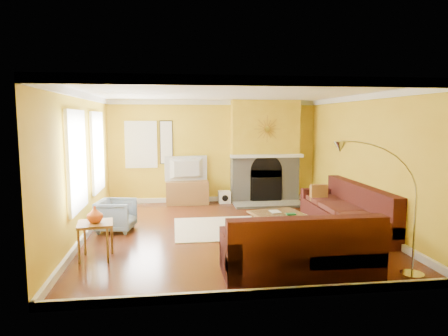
{
  "coord_description": "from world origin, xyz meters",
  "views": [
    {
      "loc": [
        -1.1,
        -7.57,
        2.2
      ],
      "look_at": [
        -0.06,
        0.4,
        1.22
      ],
      "focal_mm": 32.0,
      "sensor_mm": 36.0,
      "label": 1
    }
  ],
  "objects": [
    {
      "name": "side_table",
      "position": [
        -2.32,
        -1.25,
        0.29
      ],
      "size": [
        0.61,
        0.61,
        0.59
      ],
      "primitive_type": null,
      "rotation": [
        0.0,
        0.0,
        0.15
      ],
      "color": "olive",
      "rests_on": "floor"
    },
    {
      "name": "tv",
      "position": [
        -0.73,
        2.72,
        0.93
      ],
      "size": [
        1.13,
        0.34,
        0.65
      ],
      "primitive_type": "imported",
      "rotation": [
        0.0,
        0.0,
        3.32
      ],
      "color": "black",
      "rests_on": "media_console"
    },
    {
      "name": "crown_molding",
      "position": [
        0.0,
        0.0,
        2.64
      ],
      "size": [
        5.5,
        6.0,
        0.12
      ],
      "primitive_type": null,
      "color": "white",
      "rests_on": "ceiling"
    },
    {
      "name": "window_left_near",
      "position": [
        -2.72,
        1.3,
        1.5
      ],
      "size": [
        0.06,
        1.22,
        1.72
      ],
      "primitive_type": "cube",
      "color": "white",
      "rests_on": "wall_left"
    },
    {
      "name": "wall_art",
      "position": [
        -1.25,
        2.97,
        1.6
      ],
      "size": [
        0.34,
        0.04,
        1.14
      ],
      "primitive_type": "cube",
      "color": "white",
      "rests_on": "wall_back"
    },
    {
      "name": "wall_back",
      "position": [
        0.0,
        3.01,
        1.35
      ],
      "size": [
        5.5,
        0.02,
        2.7
      ],
      "primitive_type": "cube",
      "color": "gold",
      "rests_on": "ground"
    },
    {
      "name": "baseboard",
      "position": [
        0.0,
        0.0,
        0.06
      ],
      "size": [
        5.5,
        6.0,
        0.12
      ],
      "primitive_type": null,
      "color": "white",
      "rests_on": "floor"
    },
    {
      "name": "coffee_table",
      "position": [
        0.94,
        -0.2,
        0.19
      ],
      "size": [
        1.15,
        1.15,
        0.38
      ],
      "primitive_type": null,
      "rotation": [
        0.0,
        0.0,
        0.22
      ],
      "color": "white",
      "rests_on": "floor"
    },
    {
      "name": "wall_right",
      "position": [
        2.76,
        0.0,
        1.35
      ],
      "size": [
        0.02,
        6.0,
        2.7
      ],
      "primitive_type": "cube",
      "color": "gold",
      "rests_on": "ground"
    },
    {
      "name": "arc_lamp",
      "position": [
        1.69,
        -2.59,
        0.95
      ],
      "size": [
        1.23,
        0.36,
        1.9
      ],
      "primitive_type": null,
      "color": "silver",
      "rests_on": "floor"
    },
    {
      "name": "armchair",
      "position": [
        -2.22,
        0.34,
        0.32
      ],
      "size": [
        0.8,
        0.78,
        0.63
      ],
      "primitive_type": "imported",
      "rotation": [
        0.0,
        0.0,
        1.4
      ],
      "color": "slate",
      "rests_on": "floor"
    },
    {
      "name": "window_left_far",
      "position": [
        -2.72,
        -0.6,
        1.5
      ],
      "size": [
        0.06,
        1.22,
        1.72
      ],
      "primitive_type": "cube",
      "color": "white",
      "rests_on": "wall_left"
    },
    {
      "name": "ceiling",
      "position": [
        0.0,
        0.0,
        2.71
      ],
      "size": [
        5.5,
        6.0,
        0.02
      ],
      "primitive_type": "cube",
      "color": "white",
      "rests_on": "ground"
    },
    {
      "name": "window_back",
      "position": [
        -1.9,
        2.96,
        1.55
      ],
      "size": [
        0.82,
        0.06,
        1.22
      ],
      "primitive_type": "cube",
      "color": "white",
      "rests_on": "wall_back"
    },
    {
      "name": "vase",
      "position": [
        -2.32,
        -1.25,
        0.72
      ],
      "size": [
        0.27,
        0.27,
        0.26
      ],
      "primitive_type": "imported",
      "rotation": [
        0.0,
        0.0,
        0.08
      ],
      "color": "#D8591E",
      "rests_on": "side_table"
    },
    {
      "name": "sunburst",
      "position": [
        1.35,
        2.57,
        1.95
      ],
      "size": [
        0.7,
        0.04,
        0.7
      ],
      "primitive_type": null,
      "color": "olive",
      "rests_on": "fireplace"
    },
    {
      "name": "wall_front",
      "position": [
        0.0,
        -3.01,
        1.35
      ],
      "size": [
        5.5,
        0.02,
        2.7
      ],
      "primitive_type": "cube",
      "color": "gold",
      "rests_on": "ground"
    },
    {
      "name": "fireplace",
      "position": [
        1.35,
        2.8,
        1.35
      ],
      "size": [
        1.8,
        0.4,
        2.7
      ],
      "primitive_type": null,
      "color": "gray",
      "rests_on": "floor"
    },
    {
      "name": "media_console",
      "position": [
        -0.73,
        2.72,
        0.3
      ],
      "size": [
        1.1,
        0.49,
        0.6
      ],
      "primitive_type": "cube",
      "color": "olive",
      "rests_on": "floor"
    },
    {
      "name": "floor",
      "position": [
        0.0,
        0.0,
        -0.01
      ],
      "size": [
        5.5,
        6.0,
        0.02
      ],
      "primitive_type": "cube",
      "color": "#602B14",
      "rests_on": "ground"
    },
    {
      "name": "rug",
      "position": [
        0.12,
        0.24,
        0.01
      ],
      "size": [
        2.4,
        1.8,
        0.02
      ],
      "primitive_type": "cube",
      "color": "beige",
      "rests_on": "floor"
    },
    {
      "name": "subwoofer",
      "position": [
        0.25,
        2.72,
        0.15
      ],
      "size": [
        0.31,
        0.31,
        0.31
      ],
      "primitive_type": "cube",
      "color": "white",
      "rests_on": "floor"
    },
    {
      "name": "book",
      "position": [
        0.8,
        -0.11,
        0.39
      ],
      "size": [
        0.21,
        0.27,
        0.02
      ],
      "primitive_type": "imported",
      "rotation": [
        0.0,
        0.0,
        0.11
      ],
      "color": "white",
      "rests_on": "coffee_table"
    },
    {
      "name": "wall_left",
      "position": [
        -2.76,
        0.0,
        1.35
      ],
      "size": [
        0.02,
        6.0,
        2.7
      ],
      "primitive_type": "cube",
      "color": "gold",
      "rests_on": "ground"
    },
    {
      "name": "hearth",
      "position": [
        1.35,
        2.25,
        0.03
      ],
      "size": [
        1.8,
        0.7,
        0.06
      ],
      "primitive_type": "cube",
      "color": "gray",
      "rests_on": "floor"
    },
    {
      "name": "mantel",
      "position": [
        1.35,
        2.56,
        1.25
      ],
      "size": [
        1.92,
        0.22,
        0.08
      ],
      "primitive_type": "cube",
      "color": "white",
      "rests_on": "fireplace"
    },
    {
      "name": "sectional_sofa",
      "position": [
        1.17,
        -0.72,
        0.45
      ],
      "size": [
        3.17,
        3.96,
        0.9
      ],
      "primitive_type": null,
      "color": "#471916",
      "rests_on": "floor"
    }
  ]
}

